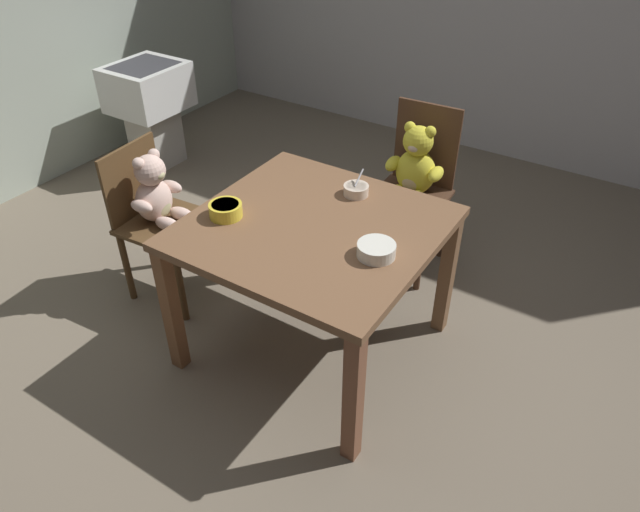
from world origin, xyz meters
TOP-DOWN VIEW (x-y plane):
  - ground_plane at (0.00, 0.00)m, footprint 5.20×5.20m
  - dining_table at (0.00, 0.00)m, footprint 1.02×0.99m
  - teddy_chair_near_left at (-0.91, -0.05)m, footprint 0.45×0.44m
  - teddy_chair_far_center at (0.06, 0.90)m, footprint 0.41×0.44m
  - porridge_bowl_white_near_right at (0.33, -0.06)m, footprint 0.15×0.15m
  - porridge_bowl_cream_far_center at (0.03, 0.31)m, footprint 0.12×0.12m
  - porridge_bowl_yellow_near_left at (-0.36, -0.15)m, footprint 0.14×0.14m
  - sink_basin at (-2.05, 1.00)m, footprint 0.45×0.50m

SIDE VIEW (x-z plane):
  - ground_plane at x=0.00m, z-range -0.04..0.00m
  - sink_basin at x=-2.05m, z-range 0.12..0.86m
  - teddy_chair_near_left at x=-0.91m, z-range 0.13..0.95m
  - teddy_chair_far_center at x=0.06m, z-range 0.11..1.01m
  - dining_table at x=0.00m, z-range 0.26..0.97m
  - porridge_bowl_cream_far_center at x=0.03m, z-range 0.68..0.79m
  - porridge_bowl_white_near_right at x=0.33m, z-range 0.71..0.76m
  - porridge_bowl_yellow_near_left at x=-0.36m, z-range 0.71..0.77m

